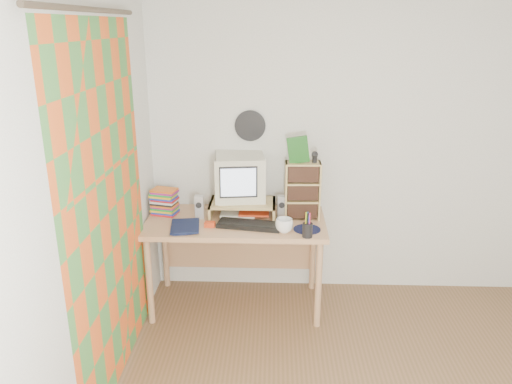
# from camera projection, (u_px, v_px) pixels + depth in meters

# --- Properties ---
(back_wall) EXTENTS (3.50, 0.00, 3.50)m
(back_wall) POSITION_uv_depth(u_px,v_px,m) (364.00, 148.00, 4.06)
(back_wall) COLOR white
(back_wall) RESTS_ON floor
(left_wall) EXTENTS (0.00, 3.50, 3.50)m
(left_wall) POSITION_uv_depth(u_px,v_px,m) (68.00, 228.00, 2.47)
(left_wall) COLOR white
(left_wall) RESTS_ON floor
(curtain) EXTENTS (0.00, 2.20, 2.20)m
(curtain) POSITION_uv_depth(u_px,v_px,m) (109.00, 212.00, 2.95)
(curtain) COLOR orange
(curtain) RESTS_ON left_wall
(wall_disc) EXTENTS (0.25, 0.02, 0.25)m
(wall_disc) POSITION_uv_depth(u_px,v_px,m) (250.00, 126.00, 4.02)
(wall_disc) COLOR black
(wall_disc) RESTS_ON back_wall
(desk) EXTENTS (1.40, 0.70, 0.75)m
(desk) POSITION_uv_depth(u_px,v_px,m) (236.00, 233.00, 4.01)
(desk) COLOR tan
(desk) RESTS_ON floor
(monitor_riser) EXTENTS (0.52, 0.30, 0.12)m
(monitor_riser) POSITION_uv_depth(u_px,v_px,m) (243.00, 205.00, 3.97)
(monitor_riser) COLOR tan
(monitor_riser) RESTS_ON desk
(crt_monitor) EXTENTS (0.42, 0.42, 0.36)m
(crt_monitor) POSITION_uv_depth(u_px,v_px,m) (240.00, 178.00, 3.95)
(crt_monitor) COLOR beige
(crt_monitor) RESTS_ON monitor_riser
(speaker_left) EXTENTS (0.07, 0.07, 0.18)m
(speaker_left) POSITION_uv_depth(u_px,v_px,m) (199.00, 207.00, 3.93)
(speaker_left) COLOR #B8B7BC
(speaker_left) RESTS_ON desk
(speaker_right) EXTENTS (0.07, 0.07, 0.18)m
(speaker_right) POSITION_uv_depth(u_px,v_px,m) (282.00, 207.00, 3.93)
(speaker_right) COLOR #B8B7BC
(speaker_right) RESTS_ON desk
(keyboard) EXTENTS (0.50, 0.24, 0.03)m
(keyboard) POSITION_uv_depth(u_px,v_px,m) (250.00, 225.00, 3.77)
(keyboard) COLOR black
(keyboard) RESTS_ON desk
(dvd_stack) EXTENTS (0.22, 0.18, 0.27)m
(dvd_stack) POSITION_uv_depth(u_px,v_px,m) (164.00, 198.00, 3.99)
(dvd_stack) COLOR brown
(dvd_stack) RESTS_ON desk
(cd_rack) EXTENTS (0.28, 0.15, 0.45)m
(cd_rack) POSITION_uv_depth(u_px,v_px,m) (302.00, 190.00, 3.89)
(cd_rack) COLOR tan
(cd_rack) RESTS_ON desk
(mug) EXTENTS (0.15, 0.15, 0.10)m
(mug) POSITION_uv_depth(u_px,v_px,m) (284.00, 225.00, 3.67)
(mug) COLOR white
(mug) RESTS_ON desk
(diary) EXTENTS (0.28, 0.23, 0.05)m
(diary) POSITION_uv_depth(u_px,v_px,m) (171.00, 225.00, 3.74)
(diary) COLOR #10193C
(diary) RESTS_ON desk
(mousepad) EXTENTS (0.25, 0.25, 0.00)m
(mousepad) POSITION_uv_depth(u_px,v_px,m) (307.00, 229.00, 3.73)
(mousepad) COLOR black
(mousepad) RESTS_ON desk
(pen_cup) EXTENTS (0.09, 0.09, 0.15)m
(pen_cup) POSITION_uv_depth(u_px,v_px,m) (308.00, 227.00, 3.58)
(pen_cup) COLOR black
(pen_cup) RESTS_ON desk
(papers) EXTENTS (0.28, 0.20, 0.04)m
(papers) POSITION_uv_depth(u_px,v_px,m) (244.00, 213.00, 4.00)
(papers) COLOR white
(papers) RESTS_ON desk
(red_box) EXTENTS (0.08, 0.05, 0.04)m
(red_box) POSITION_uv_depth(u_px,v_px,m) (210.00, 224.00, 3.77)
(red_box) COLOR red
(red_box) RESTS_ON desk
(game_box) EXTENTS (0.16, 0.04, 0.20)m
(game_box) POSITION_uv_depth(u_px,v_px,m) (298.00, 150.00, 3.78)
(game_box) COLOR #195719
(game_box) RESTS_ON cd_rack
(webcam) EXTENTS (0.06, 0.06, 0.09)m
(webcam) POSITION_uv_depth(u_px,v_px,m) (315.00, 157.00, 3.80)
(webcam) COLOR black
(webcam) RESTS_ON cd_rack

